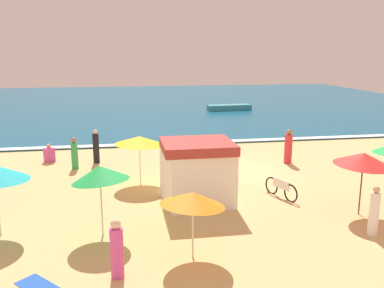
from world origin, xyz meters
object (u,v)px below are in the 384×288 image
Objects in this scene: beach_umbrella_4 at (139,140)px; beachgoer_4 at (288,148)px; beach_umbrella_0 at (193,199)px; beach_umbrella_9 at (100,173)px; lifeguard_cabana at (197,172)px; beachgoer_5 at (75,154)px; beachgoer_6 at (117,250)px; beachgoer_7 at (96,147)px; beachgoer_1 at (374,212)px; beach_umbrella_5 at (363,159)px; small_boat_0 at (229,107)px; beachgoer_0 at (49,154)px; beachgoer_3 at (230,175)px; parked_bicycle at (281,188)px.

beachgoer_4 is at bearing 15.34° from beach_umbrella_4.
beach_umbrella_9 is at bearing 143.27° from beach_umbrella_0.
lifeguard_cabana reaches higher than beachgoer_5.
beachgoer_7 reaches higher than beachgoer_6.
beachgoer_5 is at bearing -134.94° from beachgoer_7.
beachgoer_1 is at bearing -9.97° from beach_umbrella_9.
beach_umbrella_0 is 1.46× the size of beachgoer_7.
lifeguard_cabana is 6.22m from beachgoer_1.
beachgoer_4 is 1.02× the size of beachgoer_7.
beachgoer_5 is 1.39m from beachgoer_7.
beach_umbrella_0 is at bearing -125.91° from beachgoer_4.
small_boat_0 is (2.13, 26.13, -1.67)m from beach_umbrella_5.
beachgoer_5 is at bearing 113.02° from beach_umbrella_0.
beachgoer_0 is at bearing -130.16° from small_boat_0.
beachgoer_3 is 0.54× the size of beachgoer_5.
lifeguard_cabana is 1.48× the size of beachgoer_4.
beach_umbrella_4 is at bearing 147.10° from beach_umbrella_5.
beachgoer_4 is (6.58, 9.09, -0.91)m from beach_umbrella_0.
beach_umbrella_5 is 2.93× the size of beachgoer_0.
beach_umbrella_4 is at bearing 153.17° from parked_bicycle.
beachgoer_1 is 0.92× the size of beachgoer_4.
beach_umbrella_5 is 8.93m from beach_umbrella_9.
beachgoer_5 is (-10.56, 7.74, -1.28)m from beach_umbrella_5.
beachgoer_3 reaches higher than small_boat_0.
beachgoer_4 reaches higher than beachgoer_0.
beachgoer_0 is at bearing 142.18° from beach_umbrella_5.
parked_bicycle is 4.12m from beachgoer_1.
beach_umbrella_0 is at bearing -106.76° from small_boat_0.
beachgoer_7 is at bearing 45.06° from beachgoer_5.
lifeguard_cabana is 0.98× the size of beach_umbrella_4.
beachgoer_6 is at bearing -78.69° from beachgoer_5.
small_boat_0 is (12.70, 18.38, -0.39)m from beachgoer_5.
beach_umbrella_9 is at bearing 170.03° from beachgoer_1.
beach_umbrella_9 reaches higher than parked_bicycle.
lifeguard_cabana is at bearing -139.46° from beachgoer_4.
beachgoer_3 is 0.53× the size of beachgoer_6.
beach_umbrella_9 is at bearing -141.82° from beachgoer_4.
beach_umbrella_4 is 1.72× the size of beachgoer_5.
beachgoer_1 is 1.04× the size of beachgoer_5.
beach_umbrella_9 reaches higher than beachgoer_7.
beachgoer_0 is (-5.66, 11.46, -1.32)m from beach_umbrella_0.
beachgoer_4 is 9.94m from beachgoer_7.
beach_umbrella_9 is 1.60× the size of beachgoer_6.
parked_bicycle is 8.06m from beachgoer_6.
beachgoer_1 is 1.03× the size of beachgoer_6.
lifeguard_cabana reaches higher than parked_bicycle.
beach_umbrella_4 is at bearing 82.90° from beachgoer_6.
beach_umbrella_5 is (7.50, -4.85, 0.09)m from beach_umbrella_4.
lifeguard_cabana is 3.11× the size of beachgoer_3.
beach_umbrella_9 is (-3.46, -2.33, 0.80)m from lifeguard_cabana.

